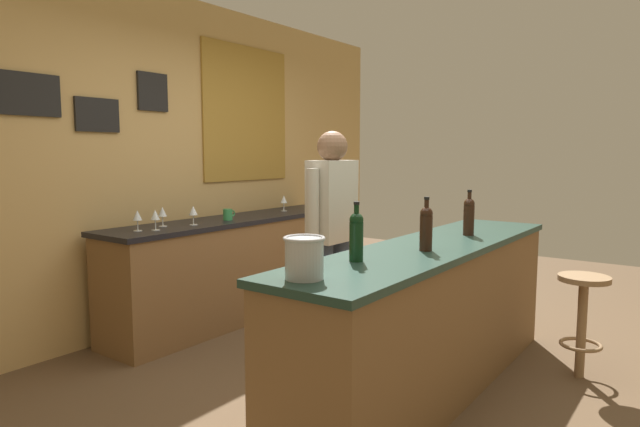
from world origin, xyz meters
name	(u,v)px	position (x,y,z in m)	size (l,w,h in m)	color
ground_plane	(373,374)	(0.00, 0.00, 0.00)	(10.00, 10.00, 0.00)	brown
back_wall	(172,159)	(0.01, 2.03, 1.42)	(6.00, 0.09, 2.80)	tan
bar_counter	(430,318)	(0.00, -0.40, 0.46)	(2.72, 0.60, 0.92)	brown
side_counter	(238,267)	(0.40, 1.65, 0.45)	(2.61, 0.56, 0.90)	brown
bartender	(332,230)	(0.04, 0.37, 0.94)	(0.52, 0.21, 1.62)	#384766
bar_stool	(583,309)	(0.76, -1.12, 0.46)	(0.32, 0.32, 0.68)	olive
wine_bottle_a	(356,235)	(-0.71, -0.31, 1.06)	(0.07, 0.07, 0.31)	black
wine_bottle_b	(426,227)	(-0.23, -0.47, 1.06)	(0.07, 0.07, 0.31)	black
wine_bottle_c	(469,215)	(0.48, -0.44, 1.06)	(0.07, 0.07, 0.31)	black
ice_bucket	(304,257)	(-1.18, -0.34, 1.02)	(0.19, 0.19, 0.19)	#B7BABF
wine_glass_a	(137,216)	(-0.63, 1.64, 1.01)	(0.07, 0.07, 0.16)	silver
wine_glass_b	(155,216)	(-0.53, 1.56, 1.01)	(0.07, 0.07, 0.16)	silver
wine_glass_c	(162,212)	(-0.37, 1.69, 1.01)	(0.07, 0.07, 0.16)	silver
wine_glass_d	(193,211)	(-0.16, 1.57, 1.01)	(0.07, 0.07, 0.16)	silver
wine_glass_e	(284,200)	(1.06, 1.66, 1.01)	(0.07, 0.07, 0.16)	silver
coffee_mug	(228,214)	(0.23, 1.58, 0.95)	(0.12, 0.08, 0.09)	#338C4C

